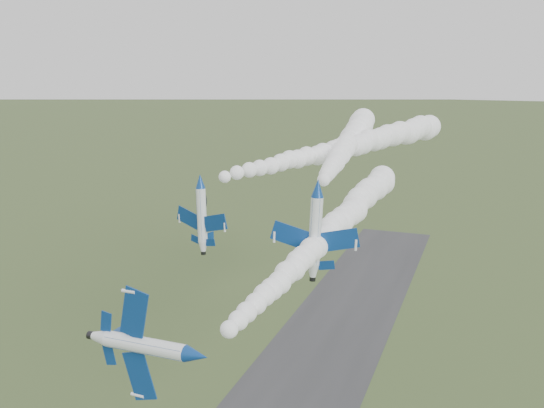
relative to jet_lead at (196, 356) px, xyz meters
The scene contains 6 objects.
jet_lead is the anchor object (origin of this frame).
smoke_trail_jet_lead 34.34m from the jet_lead, 85.10° to the left, with size 4.54×61.08×4.54m, color white, non-canonical shape.
jet_pair_left 34.86m from the jet_lead, 115.90° to the left, with size 9.80×11.33×2.87m.
smoke_trail_jet_pair_left 68.37m from the jet_lead, 91.56° to the left, with size 5.35×74.02×5.35m, color white, non-canonical shape.
jet_pair_right 30.84m from the jet_lead, 84.79° to the left, with size 11.63×13.78×3.41m.
smoke_trail_jet_pair_right 69.53m from the jet_lead, 92.16° to the left, with size 5.69×73.23×5.69m, color white, non-canonical shape.
Camera 1 is at (30.63, -53.64, 59.87)m, focal length 40.00 mm.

